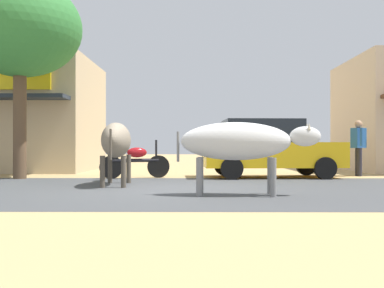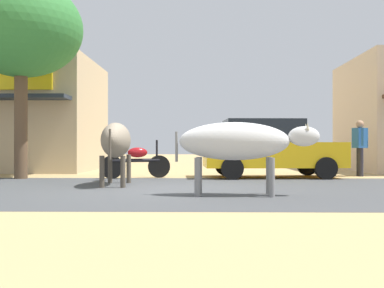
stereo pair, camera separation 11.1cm
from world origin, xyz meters
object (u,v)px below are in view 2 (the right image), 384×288
roadside_tree (21,29)px  parked_hatchback_car (269,148)px  pedestrian_by_shop (360,143)px  cow_near_brown (116,141)px  parked_motorcycle (137,161)px  cow_far_dark (238,142)px

roadside_tree → parked_hatchback_car: (6.90, 0.62, -3.26)m
roadside_tree → pedestrian_by_shop: 10.23m
roadside_tree → cow_near_brown: bearing=-34.5°
parked_motorcycle → cow_far_dark: bearing=-61.3°
parked_hatchback_car → roadside_tree: bearing=-174.9°
roadside_tree → pedestrian_by_shop: roadside_tree is taller
cow_far_dark → parked_hatchback_car: bearing=75.3°
parked_hatchback_car → pedestrian_by_shop: (2.77, 0.59, 0.13)m
parked_hatchback_car → cow_near_brown: (-3.89, -2.69, 0.17)m
cow_near_brown → pedestrian_by_shop: bearing=26.2°
cow_near_brown → cow_far_dark: size_ratio=0.99×
roadside_tree → cow_far_dark: size_ratio=2.10×
parked_motorcycle → cow_near_brown: bearing=-93.9°
parked_motorcycle → pedestrian_by_shop: bearing=8.8°
parked_hatchback_car → cow_near_brown: 4.73m
parked_motorcycle → cow_near_brown: (-0.16, -2.27, 0.54)m
cow_near_brown → pedestrian_by_shop: size_ratio=1.56×
parked_hatchback_car → cow_near_brown: bearing=-145.3°
pedestrian_by_shop → cow_far_dark: bearing=-126.5°
roadside_tree → parked_hatchback_car: size_ratio=1.38×
pedestrian_by_shop → cow_near_brown: bearing=-153.8°
cow_near_brown → pedestrian_by_shop: (6.66, 3.28, -0.04)m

